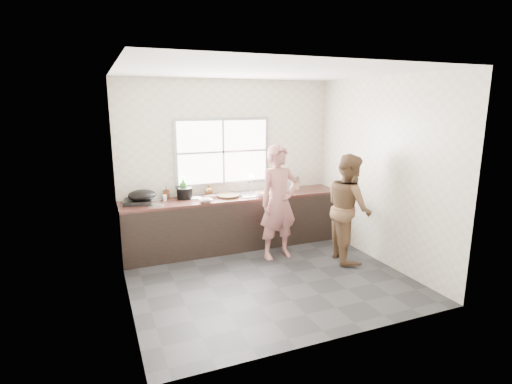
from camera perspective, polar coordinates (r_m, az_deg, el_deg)
name	(u,v)px	position (r m, az deg, el deg)	size (l,w,h in m)	color
floor	(267,277)	(5.57, 1.63, -12.10)	(3.60, 3.20, 0.01)	#29292C
ceiling	(269,71)	(5.08, 1.82, 16.90)	(3.60, 3.20, 0.01)	silver
wall_back	(229,163)	(6.64, -3.95, 4.12)	(3.60, 0.01, 2.70)	beige
wall_left	(121,192)	(4.73, -18.67, 0.06)	(0.01, 3.20, 2.70)	beige
wall_right	(381,171)	(6.11, 17.39, 2.84)	(0.01, 3.20, 2.70)	beige
wall_front	(338,210)	(3.79, 11.67, -2.55)	(3.60, 0.01, 2.70)	beige
cabinet	(235,223)	(6.55, -2.95, -4.42)	(3.60, 0.62, 0.82)	black
countertop	(235,197)	(6.44, -2.99, -0.75)	(3.60, 0.64, 0.04)	#3B1D18
sink	(255,194)	(6.55, -0.11, -0.27)	(0.55, 0.45, 0.02)	silver
faucet	(251,183)	(6.70, -0.75, 1.28)	(0.02, 0.02, 0.30)	silver
window_frame	(223,152)	(6.56, -4.76, 5.77)	(1.60, 0.05, 1.10)	#9EA0A5
window_glazing	(223,152)	(6.54, -4.70, 5.75)	(1.50, 0.01, 1.00)	white
woman	(279,206)	(6.02, 3.25, -2.02)	(0.59, 0.39, 1.62)	#A66663
person_side	(349,208)	(6.08, 13.10, -2.19)	(0.78, 0.61, 1.61)	brown
cutting_board	(228,196)	(6.38, -4.01, -0.55)	(0.36, 0.36, 0.04)	black
cleaver	(211,195)	(6.31, -6.52, -0.50)	(0.19, 0.09, 0.01)	#B1B3B8
bowl_mince	(206,200)	(6.08, -7.17, -1.21)	(0.20, 0.20, 0.05)	silver
bowl_crabs	(263,195)	(6.40, 0.98, -0.38)	(0.18, 0.18, 0.06)	silver
bowl_held	(270,194)	(6.42, 1.98, -0.32)	(0.18, 0.18, 0.06)	white
black_pot	(185,193)	(6.33, -10.17, -0.18)	(0.24, 0.24, 0.17)	black
plate_food	(196,198)	(6.33, -8.60, -0.86)	(0.19, 0.19, 0.02)	silver
bottle_green	(183,187)	(6.41, -10.35, 0.71)	(0.13, 0.13, 0.34)	#35842B
bottle_brown_tall	(166,193)	(6.38, -12.68, -0.16)	(0.08, 0.08, 0.18)	#442311
bottle_brown_short	(209,190)	(6.52, -6.75, 0.24)	(0.12, 0.12, 0.16)	#4C3213
glass_jar	(165,198)	(6.28, -12.92, -0.80)	(0.06, 0.06, 0.09)	white
burner	(138,201)	(6.21, -16.57, -1.29)	(0.39, 0.39, 0.06)	black
wok	(142,195)	(6.12, -15.97, -0.42)	(0.40, 0.40, 0.15)	black
dish_rack	(287,183)	(6.78, 4.44, 1.24)	(0.36, 0.25, 0.27)	silver
pot_lid_left	(155,205)	(6.02, -14.25, -1.81)	(0.25, 0.25, 0.01)	silver
pot_lid_right	(154,200)	(6.37, -14.40, -1.05)	(0.25, 0.25, 0.01)	silver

